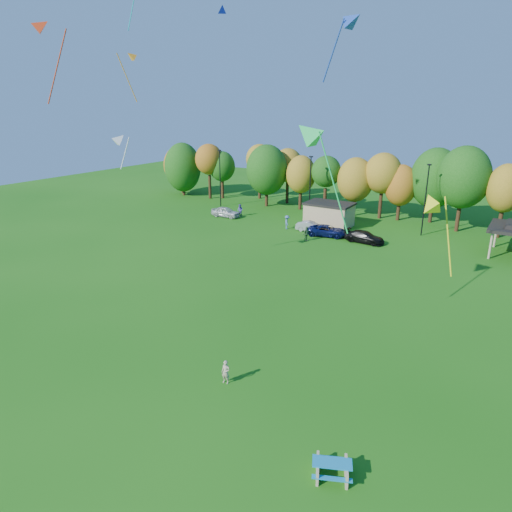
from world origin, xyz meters
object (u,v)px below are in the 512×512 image
Objects in this scene: car_b at (311,226)px; kite_flyer at (226,372)px; picnic_table at (332,468)px; car_d at (364,237)px; car_a at (226,212)px; car_c at (327,231)px.

kite_flyer is at bearing -175.10° from car_b.
picnic_table is 1.49× the size of kite_flyer.
car_b is 7.85m from car_d.
kite_flyer reaches higher than car_b.
car_a is at bearing 88.87° from car_d.
car_a is (-33.30, 37.72, 0.30)m from picnic_table.
picnic_table is 37.89m from car_d.
car_b is at bearing 102.19° from kite_flyer.
car_d is at bearing 89.82° from kite_flyer.
kite_flyer is at bearing -171.94° from car_d.
car_a reaches higher than car_d.
car_a is 0.91× the size of car_d.
kite_flyer is 42.43m from car_a.
car_a is 14.20m from car_b.
kite_flyer reaches higher than car_d.
kite_flyer is at bearing -146.71° from car_a.
car_b is (-19.10, 37.33, 0.19)m from picnic_table.
picnic_table is 0.46× the size of car_d.
car_c is at bearing 90.72° from car_d.
picnic_table is 9.06m from kite_flyer.
car_b is at bearing 58.52° from car_c.
car_b is at bearing 84.33° from car_d.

